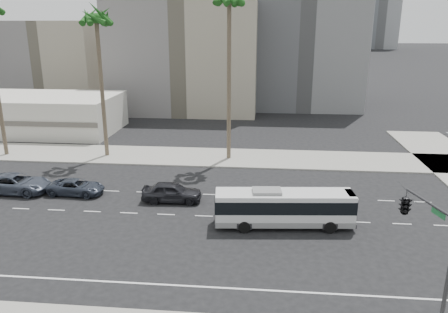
# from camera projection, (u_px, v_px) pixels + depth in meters

# --- Properties ---
(ground) EXTENTS (700.00, 700.00, 0.00)m
(ground) POSITION_uv_depth(u_px,v_px,m) (242.00, 218.00, 33.59)
(ground) COLOR black
(ground) RESTS_ON ground
(sidewalk_north) EXTENTS (120.00, 7.00, 0.15)m
(sidewalk_north) POSITION_uv_depth(u_px,v_px,m) (250.00, 158.00, 48.33)
(sidewalk_north) COLOR gray
(sidewalk_north) RESTS_ON ground
(commercial_low) EXTENTS (22.00, 12.16, 5.00)m
(commercial_low) POSITION_uv_depth(u_px,v_px,m) (37.00, 113.00, 60.32)
(commercial_low) COLOR beige
(commercial_low) RESTS_ON ground
(midrise_beige_west) EXTENTS (24.00, 18.00, 18.00)m
(midrise_beige_west) POSITION_uv_depth(u_px,v_px,m) (188.00, 57.00, 74.92)
(midrise_beige_west) COLOR gray
(midrise_beige_west) RESTS_ON ground
(midrise_gray_center) EXTENTS (20.00, 20.00, 26.00)m
(midrise_gray_center) POSITION_uv_depth(u_px,v_px,m) (303.00, 32.00, 78.62)
(midrise_gray_center) COLOR #57585B
(midrise_gray_center) RESTS_ON ground
(midrise_beige_far) EXTENTS (18.00, 16.00, 15.00)m
(midrise_beige_far) POSITION_uv_depth(u_px,v_px,m) (57.00, 62.00, 82.46)
(midrise_beige_far) COLOR gray
(midrise_beige_far) RESTS_ON ground
(city_bus) EXTENTS (10.24, 3.13, 2.89)m
(city_bus) POSITION_uv_depth(u_px,v_px,m) (284.00, 207.00, 31.73)
(city_bus) COLOR silver
(city_bus) RESTS_ON ground
(car_a) EXTENTS (2.23, 5.08, 1.70)m
(car_a) POSITION_uv_depth(u_px,v_px,m) (172.00, 192.00, 36.45)
(car_a) COLOR black
(car_a) RESTS_ON ground
(car_b) EXTENTS (2.45, 4.97, 1.35)m
(car_b) POSITION_uv_depth(u_px,v_px,m) (76.00, 187.00, 38.06)
(car_b) COLOR #2C3340
(car_b) RESTS_ON ground
(car_c) EXTENTS (2.92, 6.14, 1.69)m
(car_c) POSITION_uv_depth(u_px,v_px,m) (16.00, 183.00, 38.42)
(car_c) COLOR #3C4351
(car_c) RESTS_ON ground
(traffic_signal) EXTENTS (3.14, 4.30, 6.76)m
(traffic_signal) POSITION_uv_depth(u_px,v_px,m) (409.00, 212.00, 20.94)
(traffic_signal) COLOR #262628
(traffic_signal) RESTS_ON ground
(palm_near) EXTENTS (5.42, 5.42, 18.22)m
(palm_near) POSITION_uv_depth(u_px,v_px,m) (229.00, 2.00, 43.45)
(palm_near) COLOR brown
(palm_near) RESTS_ON ground
(palm_mid) EXTENTS (5.27, 5.27, 16.27)m
(palm_mid) POSITION_uv_depth(u_px,v_px,m) (96.00, 22.00, 45.07)
(palm_mid) COLOR brown
(palm_mid) RESTS_ON ground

